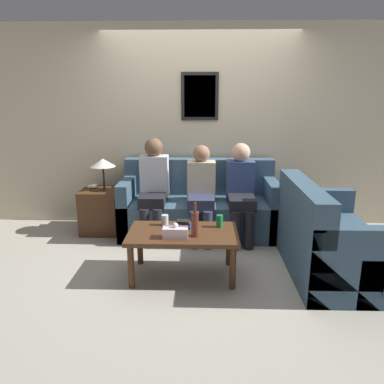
# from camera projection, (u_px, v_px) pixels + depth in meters

# --- Properties ---
(ground_plane) EXTENTS (16.00, 16.00, 0.00)m
(ground_plane) POSITION_uv_depth(u_px,v_px,m) (198.00, 247.00, 4.38)
(ground_plane) COLOR #ADA899
(wall_back) EXTENTS (9.00, 0.08, 2.60)m
(wall_back) POSITION_uv_depth(u_px,v_px,m) (200.00, 127.00, 4.93)
(wall_back) COLOR beige
(wall_back) RESTS_ON ground_plane
(couch_main) EXTENTS (1.93, 0.81, 0.92)m
(couch_main) POSITION_uv_depth(u_px,v_px,m) (199.00, 208.00, 4.77)
(couch_main) COLOR #385166
(couch_main) RESTS_ON ground_plane
(couch_side) EXTENTS (0.81, 1.37, 0.92)m
(couch_side) POSITION_uv_depth(u_px,v_px,m) (327.00, 242.00, 3.67)
(couch_side) COLOR #385166
(couch_side) RESTS_ON ground_plane
(coffee_table) EXTENTS (1.05, 0.62, 0.46)m
(coffee_table) POSITION_uv_depth(u_px,v_px,m) (183.00, 238.00, 3.60)
(coffee_table) COLOR #4C2D19
(coffee_table) RESTS_ON ground_plane
(side_table_with_lamp) EXTENTS (0.47, 0.47, 0.96)m
(side_table_with_lamp) POSITION_uv_depth(u_px,v_px,m) (101.00, 207.00, 4.79)
(side_table_with_lamp) COLOR #4C2D19
(side_table_with_lamp) RESTS_ON ground_plane
(wine_bottle) EXTENTS (0.07, 0.07, 0.33)m
(wine_bottle) POSITION_uv_depth(u_px,v_px,m) (195.00, 224.00, 3.44)
(wine_bottle) COLOR #562319
(wine_bottle) RESTS_ON coffee_table
(drinking_glass) EXTENTS (0.07, 0.07, 0.11)m
(drinking_glass) POSITION_uv_depth(u_px,v_px,m) (165.00, 220.00, 3.75)
(drinking_glass) COLOR silver
(drinking_glass) RESTS_ON coffee_table
(book_stack) EXTENTS (0.17, 0.12, 0.08)m
(book_stack) POSITION_uv_depth(u_px,v_px,m) (183.00, 224.00, 3.68)
(book_stack) COLOR navy
(book_stack) RESTS_ON coffee_table
(soda_can) EXTENTS (0.07, 0.07, 0.12)m
(soda_can) POSITION_uv_depth(u_px,v_px,m) (220.00, 221.00, 3.70)
(soda_can) COLOR #197A38
(soda_can) RESTS_ON coffee_table
(tissue_box) EXTENTS (0.23, 0.12, 0.15)m
(tissue_box) POSITION_uv_depth(u_px,v_px,m) (175.00, 232.00, 3.43)
(tissue_box) COLOR silver
(tissue_box) RESTS_ON coffee_table
(person_left) EXTENTS (0.34, 0.59, 1.22)m
(person_left) POSITION_uv_depth(u_px,v_px,m) (154.00, 184.00, 4.55)
(person_left) COLOR black
(person_left) RESTS_ON ground_plane
(person_middle) EXTENTS (0.34, 0.59, 1.14)m
(person_middle) POSITION_uv_depth(u_px,v_px,m) (201.00, 189.00, 4.48)
(person_middle) COLOR #2D334C
(person_middle) RESTS_ON ground_plane
(person_right) EXTENTS (0.34, 0.64, 1.16)m
(person_right) POSITION_uv_depth(u_px,v_px,m) (241.00, 188.00, 4.49)
(person_right) COLOR black
(person_right) RESTS_ON ground_plane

